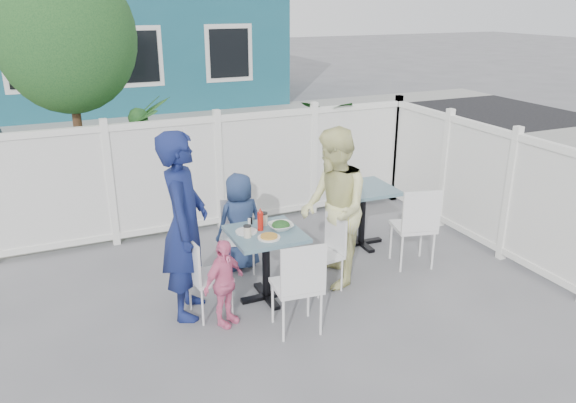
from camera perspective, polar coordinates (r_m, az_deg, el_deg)
name	(u,v)px	position (r m, az deg, el deg)	size (l,w,h in m)	color
ground	(281,308)	(6.01, -0.71, -10.77)	(80.00, 80.00, 0.00)	slate
near_sidewalk	(190,197)	(9.31, -9.95, 0.41)	(24.00, 2.60, 0.01)	gray
street	(147,146)	(12.80, -14.10, 5.46)	(24.00, 5.00, 0.01)	black
far_sidewalk	(126,120)	(15.79, -16.17, 7.96)	(24.00, 1.60, 0.01)	gray
building	(81,1)	(18.82, -20.29, 18.57)	(11.00, 6.00, 6.00)	#1A5769
fence_back	(219,174)	(7.81, -7.01, 2.76)	(5.86, 0.08, 1.60)	white
fence_right	(474,185)	(7.69, 18.41, 1.59)	(0.08, 3.66, 1.60)	white
tree	(66,38)	(8.08, -21.59, 15.21)	(1.80, 1.62, 3.59)	#382316
potted_shrub_a	(147,160)	(8.25, -14.13, 4.07)	(1.01, 1.01, 1.80)	#163E1C
potted_shrub_b	(310,148)	(8.93, 2.26, 5.43)	(1.51, 1.31, 1.67)	#163E1C
main_table	(266,247)	(5.93, -2.26, -4.68)	(0.74, 0.74, 0.78)	#405D71
spare_table	(363,201)	(7.30, 7.61, 0.10)	(0.78, 0.78, 0.80)	#405D71
chair_left	(202,271)	(5.71, -8.69, -7.02)	(0.42, 0.43, 0.87)	white
chair_right	(328,247)	(6.22, 4.08, -4.65)	(0.41, 0.42, 0.84)	white
chair_back	(238,230)	(6.67, -5.13, -2.91)	(0.47, 0.46, 0.84)	white
chair_near	(299,281)	(5.33, 1.16, -8.10)	(0.48, 0.47, 0.97)	white
chair_spare	(416,222)	(6.79, 12.92, -2.05)	(0.55, 0.54, 1.01)	white
man	(185,226)	(5.63, -10.47, -2.44)	(0.70, 0.46, 1.92)	navy
woman	(333,209)	(6.18, 4.64, -0.72)	(0.87, 0.68, 1.79)	#DEDB53
boy	(240,222)	(6.65, -4.90, -2.06)	(0.58, 0.37, 1.18)	navy
toddler	(224,283)	(5.57, -6.52, -8.24)	(0.53, 0.22, 0.91)	pink
plate_main	(269,238)	(5.71, -1.94, -3.68)	(0.23, 0.23, 0.01)	white
plate_side	(246,232)	(5.86, -4.26, -3.06)	(0.23, 0.23, 0.02)	white
salad_bowl	(281,226)	(5.91, -0.74, -2.55)	(0.26, 0.26, 0.06)	white
coffee_cup_a	(247,232)	(5.72, -4.15, -3.10)	(0.08, 0.08, 0.12)	beige
coffee_cup_b	(264,219)	(6.02, -2.49, -1.83)	(0.08, 0.08, 0.13)	beige
ketchup_bottle	(260,221)	(5.87, -2.82, -2.02)	(0.06, 0.06, 0.20)	red
salt_shaker	(249,222)	(6.04, -3.96, -2.06)	(0.03, 0.03, 0.07)	white
pepper_shaker	(251,221)	(6.06, -3.78, -1.98)	(0.03, 0.03, 0.07)	black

